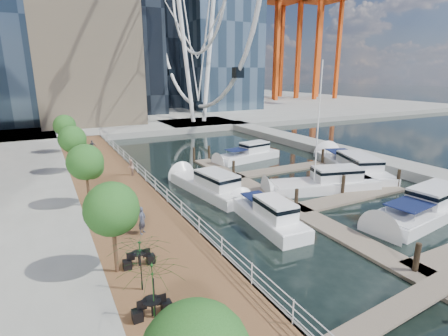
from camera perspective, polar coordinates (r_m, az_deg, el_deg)
ground at (r=21.06m, az=19.21°, el=-15.43°), size 520.00×520.00×0.00m
boardwalk at (r=29.15m, az=-16.53°, el=-5.33°), size 6.00×60.00×1.00m
seawall at (r=29.79m, az=-10.87°, el=-4.51°), size 0.25×60.00×1.00m
land_far at (r=115.23m, az=-20.96°, el=9.39°), size 200.00×114.00×1.00m
breakwater at (r=47.58m, az=18.53°, el=2.44°), size 4.00×60.00×1.00m
pier at (r=70.46m, az=-4.15°, el=7.17°), size 14.00×12.00×1.00m
railing at (r=29.44m, az=-11.15°, el=-2.66°), size 0.10×60.00×1.05m
floating_docks at (r=32.49m, az=16.30°, el=-3.19°), size 16.00×34.00×2.60m
port_cranes at (r=135.32m, az=10.00°, el=19.17°), size 40.00×52.00×38.00m
street_trees at (r=26.80m, az=-21.72°, el=0.89°), size 2.60×42.60×4.60m
yacht_foreground at (r=30.45m, az=29.87°, el=-6.92°), size 12.23×4.69×2.15m
pedestrian_near at (r=21.88m, az=-13.25°, el=-8.28°), size 0.73×0.74×1.72m
pedestrian_mid at (r=34.26m, az=-14.97°, el=0.12°), size 0.79×0.90×1.56m
pedestrian_far at (r=45.66m, az=-20.69°, el=3.34°), size 0.94×0.57×1.50m
moored_yachts at (r=33.34m, az=15.49°, el=-3.55°), size 23.10×36.61×11.50m
cafe_seating at (r=14.08m, az=-10.76°, el=-20.94°), size 3.40×11.39×2.49m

